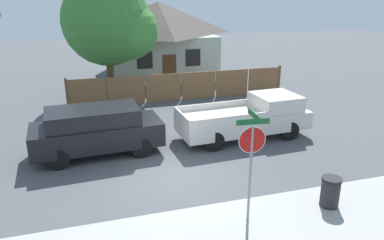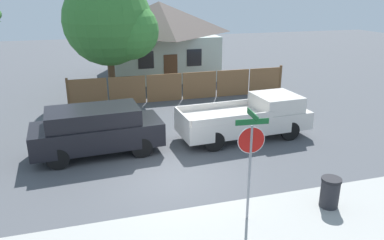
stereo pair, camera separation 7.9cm
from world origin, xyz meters
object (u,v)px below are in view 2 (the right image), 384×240
object	(u,v)px
stop_sign	(251,149)
trash_bin	(330,192)
house	(160,38)
orange_pickup	(249,117)
red_suv	(97,129)
oak_tree	(113,23)

from	to	relation	value
stop_sign	trash_bin	size ratio (longest dim) A/B	3.41
house	orange_pickup	bearing A→B (deg)	-85.36
house	orange_pickup	world-z (taller)	house
orange_pickup	trash_bin	distance (m)	5.65
orange_pickup	stop_sign	xyz separation A→B (m)	(-2.56, -5.55, 1.20)
red_suv	trash_bin	distance (m)	8.36
red_suv	orange_pickup	xyz separation A→B (m)	(6.22, 0.02, -0.13)
house	red_suv	world-z (taller)	house
house	oak_tree	xyz separation A→B (m)	(-3.68, -5.40, 1.53)
oak_tree	trash_bin	xyz separation A→B (m)	(4.70, -13.38, -3.76)
house	stop_sign	size ratio (longest dim) A/B	2.50
oak_tree	trash_bin	size ratio (longest dim) A/B	7.53
oak_tree	orange_pickup	bearing A→B (deg)	-58.48
stop_sign	orange_pickup	bearing A→B (deg)	71.02
orange_pickup	stop_sign	bearing A→B (deg)	-118.01
stop_sign	house	bearing A→B (deg)	91.21
oak_tree	stop_sign	bearing A→B (deg)	-80.65
oak_tree	stop_sign	distance (m)	13.64
red_suv	oak_tree	bearing A→B (deg)	76.00
house	trash_bin	xyz separation A→B (m)	(1.02, -18.78, -2.23)
trash_bin	orange_pickup	bearing A→B (deg)	89.50
red_suv	orange_pickup	world-z (taller)	red_suv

